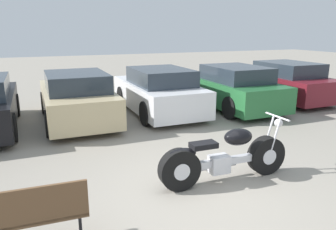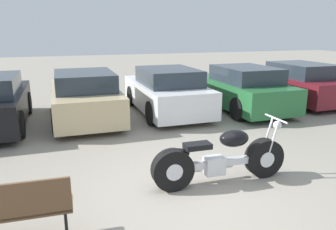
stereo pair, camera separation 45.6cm
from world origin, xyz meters
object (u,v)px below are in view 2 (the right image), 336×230
at_px(parked_car_white, 167,92).
at_px(parked_car_champagne, 85,97).
at_px(parked_car_green, 242,89).
at_px(parked_car_maroon, 297,83).
at_px(motorcycle, 219,159).

bearing_deg(parked_car_white, parked_car_champagne, -179.46).
distance_m(parked_car_green, parked_car_maroon, 2.51).
xyz_separation_m(parked_car_white, parked_car_green, (2.48, -0.32, 0.00)).
height_order(motorcycle, parked_car_champagne, parked_car_champagne).
bearing_deg(parked_car_maroon, parked_car_champagne, -179.52).
bearing_deg(parked_car_green, parked_car_maroon, 8.32).
relative_size(parked_car_champagne, parked_car_maroon, 1.00).
distance_m(motorcycle, parked_car_maroon, 7.54).
relative_size(motorcycle, parked_car_champagne, 0.59).
relative_size(motorcycle, parked_car_maroon, 0.59).
bearing_deg(parked_car_maroon, motorcycle, -138.68).
bearing_deg(parked_car_champagne, parked_car_maroon, 0.48).
relative_size(motorcycle, parked_car_green, 0.59).
bearing_deg(parked_car_white, parked_car_maroon, 0.46).
bearing_deg(parked_car_champagne, parked_car_green, -3.46).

